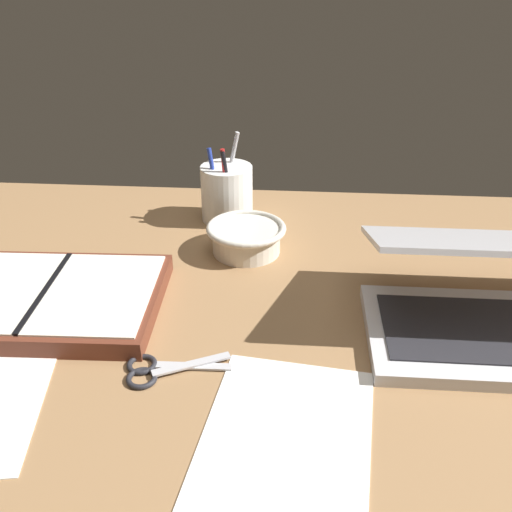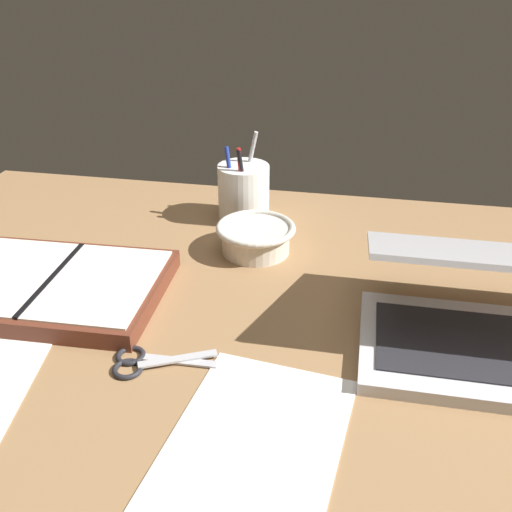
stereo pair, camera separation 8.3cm
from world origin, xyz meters
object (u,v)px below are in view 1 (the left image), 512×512
Objects in this scene: laptop at (496,303)px; pen_cup at (227,193)px; planner at (47,299)px; scissors at (155,370)px; bowl at (246,237)px.

pen_cup is at bearing 140.56° from laptop.
scissors is (18.94, -13.04, -1.17)cm from planner.
laptop reaches higher than planner.
bowl is (-35.81, 20.41, -1.89)cm from laptop.
pen_cup is at bearing 110.53° from bowl.
laptop is at bearing -2.77° from planner.
pen_cup reaches higher than planner.
bowl is at bearing 33.25° from planner.
scissors is (-3.78, -45.41, -5.09)cm from pen_cup.
pen_cup reaches higher than laptop.
pen_cup reaches higher than bowl.
pen_cup is 39.74cm from planner.
planner is at bearing -125.06° from pen_cup.
pen_cup is 1.24× the size of scissors.
planner is (-22.72, -32.37, -3.92)cm from pen_cup.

